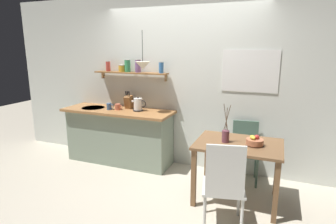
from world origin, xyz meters
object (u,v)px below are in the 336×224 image
Objects in this scene: fruit_bowl at (255,141)px; dining_chair_near at (224,183)px; twig_vase at (226,135)px; electric_kettle at (138,105)px; dining_chair_far at (245,148)px; knife_block at (129,102)px; coffee_mug_by_sink at (109,106)px; dining_table at (238,152)px; coffee_mug_spare at (118,107)px; pendant_lamp at (143,65)px.

dining_chair_near is at bearing -110.02° from fruit_bowl.
twig_vase is 1.61m from electric_kettle.
dining_chair_far is 4.21× the size of fruit_bowl.
electric_kettle is (-1.60, 1.20, 0.47)m from dining_chair_near.
coffee_mug_by_sink is at bearing -141.44° from knife_block.
electric_kettle reaches higher than coffee_mug_by_sink.
fruit_bowl reaches higher than dining_table.
coffee_mug_spare reaches higher than dining_table.
dining_chair_near is at bearing -36.93° from pendant_lamp.
coffee_mug_by_sink is (-2.13, 0.46, 0.32)m from dining_table.
electric_kettle is 1.98× the size of coffee_mug_by_sink.
dining_chair_far is (0.06, 1.28, -0.05)m from dining_chair_near.
electric_kettle is (-1.66, -0.07, 0.52)m from dining_chair_far.
coffee_mug_by_sink is (-0.48, -0.09, -0.05)m from electric_kettle.
fruit_bowl is 1.93m from pendant_lamp.
dining_table is 1.78m from electric_kettle.
knife_block is at bearing 150.43° from pendant_lamp.
pendant_lamp is (0.49, -0.06, 0.68)m from coffee_mug_spare.
pendant_lamp reaches higher than coffee_mug_by_sink.
coffee_mug_spare is at bearing -176.53° from dining_chair_far.
coffee_mug_by_sink is 0.22× the size of pendant_lamp.
coffee_mug_spare is (-0.35, -0.05, -0.05)m from electric_kettle.
coffee_mug_by_sink reaches higher than fruit_bowl.
pendant_lamp is (-1.46, 1.09, 1.10)m from dining_chair_near.
dining_chair_near is 2.06m from electric_kettle.
dining_chair_near is at bearing -79.84° from twig_vase.
dining_chair_far is 2.20m from coffee_mug_by_sink.
dining_chair_near is 1.75× the size of pendant_lamp.
dining_chair_far is at bearing 88.86° from dining_table.
coffee_mug_spare is (-1.84, 0.53, 0.11)m from twig_vase.
dining_table is 2.03m from knife_block.
knife_block is 0.52× the size of pendant_lamp.
twig_vase is 3.87× the size of coffee_mug_by_sink.
twig_vase is (-0.17, -0.65, 0.36)m from dining_chair_far.
knife_block reaches higher than coffee_mug_spare.
dining_chair_far is 2.07m from coffee_mug_spare.
coffee_mug_spare is at bearing -126.82° from knife_block.
coffee_mug_spare is (0.13, 0.04, -0.01)m from coffee_mug_by_sink.
coffee_mug_by_sink is (-2.31, 0.48, 0.15)m from fruit_bowl.
dining_chair_far is 1.52× the size of pendant_lamp.
fruit_bowl is 0.83× the size of electric_kettle.
dining_chair_near is at bearing -35.51° from knife_block.
pendant_lamp is at bearing -6.97° from coffee_mug_spare.
twig_vase reaches higher than coffee_mug_by_sink.
coffee_mug_by_sink is at bearing 167.81° from dining_table.
coffee_mug_spare reaches higher than dining_chair_far.
dining_chair_near is 7.98× the size of coffee_mug_by_sink.
dining_chair_near is 2.30m from coffee_mug_spare.
dining_table is at bearing -16.48° from pendant_lamp.
dining_chair_near is at bearing -30.63° from coffee_mug_spare.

